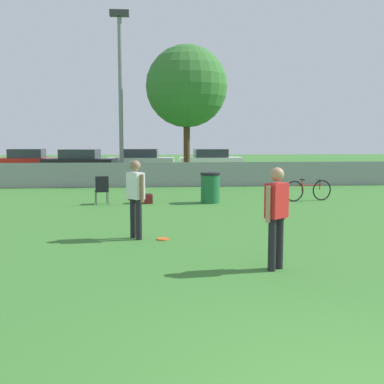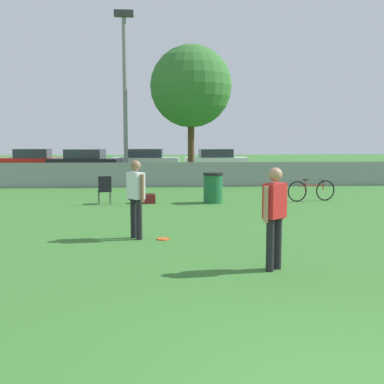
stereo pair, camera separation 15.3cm
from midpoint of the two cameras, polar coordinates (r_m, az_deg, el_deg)
name	(u,v)px [view 1 (the left image)]	position (r m, az deg, el deg)	size (l,w,h in m)	color
fence_backline	(189,174)	(21.59, -0.58, 2.09)	(19.41, 0.07, 1.21)	gray
light_pole	(120,82)	(23.58, -8.67, 12.74)	(0.90, 0.36, 8.10)	gray
tree_near_pole	(187,87)	(23.96, -0.82, 12.38)	(3.98, 3.98, 6.67)	#4C331E
player_defender_red	(276,211)	(8.00, 9.43, -2.21)	(0.44, 0.42, 1.70)	black
player_receiver_white	(136,194)	(10.41, -7.11, -0.19)	(0.41, 0.45, 1.70)	black
frisbee_disc	(163,239)	(10.43, -3.89, -5.57)	(0.28, 0.28, 0.03)	#E5591E
folding_chair_sideline	(102,189)	(16.06, -10.92, 0.40)	(0.50, 0.50, 0.94)	#333338
bicycle_sideline	(308,190)	(17.15, 13.35, 0.20)	(1.78, 0.52, 0.77)	black
trash_bin	(210,188)	(16.21, 1.91, 0.52)	(0.67, 0.67, 1.02)	#1E6638
gear_bag_sideline	(143,199)	(16.21, -6.13, -0.81)	(0.67, 0.37, 0.32)	maroon
parked_car_red	(27,161)	(31.97, -19.07, 3.45)	(3.98, 1.74, 1.50)	black
parked_car_dark	(80,162)	(29.99, -13.27, 3.47)	(4.44, 2.36, 1.51)	black
parked_car_silver	(141,161)	(31.49, -6.25, 3.69)	(4.43, 2.11, 1.48)	black
parked_car_white	(211,161)	(31.52, 2.08, 3.74)	(4.10, 1.87, 1.47)	black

